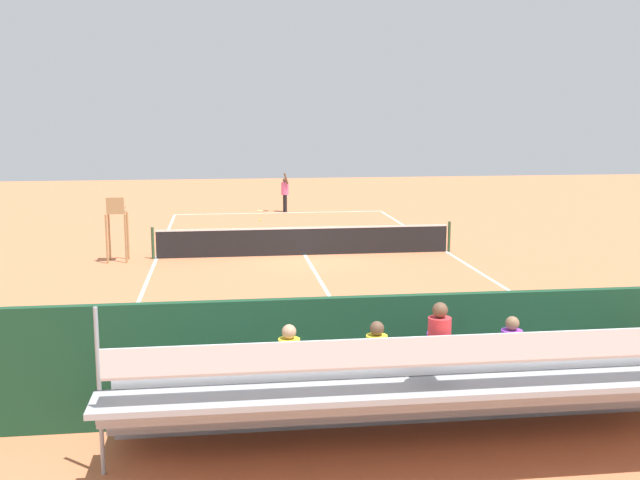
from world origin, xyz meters
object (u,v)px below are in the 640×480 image
at_px(umpire_chair, 117,222).
at_px(tennis_racket, 261,211).
at_px(bleacher_stand, 427,389).
at_px(tennis_player, 285,191).
at_px(equipment_bag, 451,388).
at_px(tennis_ball_near, 260,220).
at_px(courtside_bench, 541,360).
at_px(tennis_net, 305,241).

height_order(umpire_chair, tennis_racket, umpire_chair).
relative_size(bleacher_stand, tennis_player, 4.70).
distance_m(equipment_bag, tennis_player, 24.76).
relative_size(tennis_racket, tennis_ball_near, 8.55).
bearing_deg(tennis_racket, courtside_bench, 98.15).
bearing_deg(tennis_ball_near, equipment_bag, 95.52).
xyz_separation_m(courtside_bench, equipment_bag, (1.67, 0.13, -0.38)).
relative_size(tennis_net, equipment_bag, 11.44).
relative_size(tennis_player, tennis_ball_near, 29.18).
distance_m(umpire_chair, tennis_player, 13.37).
xyz_separation_m(bleacher_stand, tennis_ball_near, (1.13, -23.81, -0.90)).
bearing_deg(tennis_racket, tennis_net, 94.27).
xyz_separation_m(tennis_net, tennis_ball_near, (1.08, -8.47, -0.47)).
relative_size(umpire_chair, equipment_bag, 2.38).
relative_size(tennis_net, tennis_ball_near, 156.06).
distance_m(tennis_racket, tennis_ball_near, 3.30).
xyz_separation_m(umpire_chair, courtside_bench, (-8.91, 12.92, -0.76)).
distance_m(bleacher_stand, umpire_chair, 16.25).
relative_size(umpire_chair, courtside_bench, 1.19).
bearing_deg(umpire_chair, tennis_racket, -113.74).
xyz_separation_m(tennis_racket, tennis_ball_near, (0.20, 3.29, 0.02)).
distance_m(tennis_net, umpire_chair, 6.26).
height_order(tennis_net, equipment_bag, tennis_net).
bearing_deg(bleacher_stand, tennis_player, -90.54).
bearing_deg(tennis_ball_near, umpire_chair, 59.84).
bearing_deg(bleacher_stand, tennis_racket, -88.04).
bearing_deg(equipment_bag, tennis_net, -85.58).
relative_size(bleacher_stand, umpire_chair, 4.23).
height_order(tennis_net, courtside_bench, tennis_net).
xyz_separation_m(tennis_net, bleacher_stand, (-0.05, 15.35, 0.43)).
xyz_separation_m(courtside_bench, tennis_ball_near, (3.79, -21.74, -0.53)).
height_order(bleacher_stand, equipment_bag, bleacher_stand).
relative_size(umpire_chair, tennis_ball_near, 32.42).
xyz_separation_m(bleacher_stand, tennis_racket, (0.93, -27.10, -0.92)).
bearing_deg(bleacher_stand, umpire_chair, -67.37).
bearing_deg(courtside_bench, equipment_bag, 4.39).
distance_m(umpire_chair, equipment_bag, 14.97).
xyz_separation_m(bleacher_stand, courtside_bench, (-2.66, -2.07, -0.38)).
xyz_separation_m(equipment_bag, tennis_ball_near, (2.11, -21.87, -0.15)).
xyz_separation_m(tennis_net, tennis_racket, (0.88, -11.76, -0.49)).
xyz_separation_m(umpire_chair, tennis_ball_near, (-5.12, -8.81, -1.28)).
bearing_deg(umpire_chair, tennis_player, -119.10).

